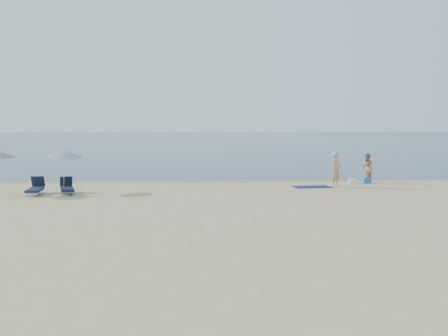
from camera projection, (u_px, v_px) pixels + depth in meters
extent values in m
plane|color=tan|center=(320.00, 269.00, 12.64)|extent=(160.00, 160.00, 0.00)
cube|color=#0C224C|center=(204.00, 139.00, 112.13)|extent=(240.00, 160.00, 0.01)
cube|color=#847254|center=(241.00, 181.00, 31.94)|extent=(240.00, 1.60, 0.00)
imported|color=tan|center=(336.00, 169.00, 28.69)|extent=(0.77, 0.78, 1.81)
imported|color=tan|center=(367.00, 168.00, 30.63)|extent=(0.63, 0.80, 1.64)
cube|color=#0F134F|center=(312.00, 187.00, 28.71)|extent=(1.97, 1.25, 0.03)
cube|color=white|center=(352.00, 181.00, 30.44)|extent=(0.35, 0.31, 0.28)
cube|color=#2063AE|center=(367.00, 180.00, 30.56)|extent=(0.49, 0.39, 0.31)
cylinder|color=silver|center=(64.00, 174.00, 26.19)|extent=(0.16, 0.30, 1.89)
cone|color=white|center=(65.00, 154.00, 26.39)|extent=(2.18, 2.19, 0.53)
sphere|color=silver|center=(65.00, 150.00, 26.37)|extent=(0.05, 0.05, 0.05)
cube|color=#141C38|center=(35.00, 190.00, 25.60)|extent=(0.71, 1.65, 0.11)
cube|color=#141C38|center=(38.00, 181.00, 26.37)|extent=(0.62, 0.44, 0.52)
cylinder|color=#A5A5AD|center=(40.00, 192.00, 25.64)|extent=(0.03, 0.03, 0.24)
cube|color=#121934|center=(67.00, 189.00, 25.85)|extent=(0.96, 1.64, 0.10)
cube|color=#121934|center=(66.00, 181.00, 26.56)|extent=(0.65, 0.51, 0.50)
cylinder|color=#A5A5AD|center=(72.00, 192.00, 25.93)|extent=(0.03, 0.03, 0.23)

